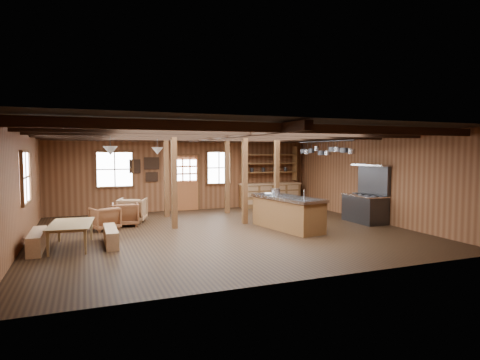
# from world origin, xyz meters

# --- Properties ---
(room) EXTENTS (10.04, 9.04, 2.84)m
(room) POSITION_xyz_m (0.00, 0.00, 1.40)
(room) COLOR black
(room) RESTS_ON ground
(ceiling_joists) EXTENTS (9.80, 8.82, 0.18)m
(ceiling_joists) POSITION_xyz_m (0.00, 0.18, 2.68)
(ceiling_joists) COLOR black
(ceiling_joists) RESTS_ON ceiling
(timber_posts) EXTENTS (3.95, 2.35, 2.80)m
(timber_posts) POSITION_xyz_m (0.52, 2.08, 1.40)
(timber_posts) COLOR #4A2615
(timber_posts) RESTS_ON floor
(back_door) EXTENTS (1.02, 0.08, 2.15)m
(back_door) POSITION_xyz_m (0.00, 4.45, 0.88)
(back_door) COLOR brown
(back_door) RESTS_ON floor
(window_back_left) EXTENTS (1.32, 0.06, 1.32)m
(window_back_left) POSITION_xyz_m (-2.60, 4.46, 1.60)
(window_back_left) COLOR white
(window_back_left) RESTS_ON wall_back
(window_back_right) EXTENTS (1.02, 0.06, 1.32)m
(window_back_right) POSITION_xyz_m (1.30, 4.46, 1.60)
(window_back_right) COLOR white
(window_back_right) RESTS_ON wall_back
(window_left) EXTENTS (0.14, 1.24, 1.32)m
(window_left) POSITION_xyz_m (-4.96, 0.50, 1.60)
(window_left) COLOR white
(window_left) RESTS_ON wall_back
(notice_boards) EXTENTS (1.08, 0.03, 0.90)m
(notice_boards) POSITION_xyz_m (-1.50, 4.46, 1.64)
(notice_boards) COLOR silver
(notice_boards) RESTS_ON wall_back
(back_counter) EXTENTS (2.55, 0.60, 2.45)m
(back_counter) POSITION_xyz_m (3.40, 4.20, 0.60)
(back_counter) COLOR brown
(back_counter) RESTS_ON floor
(pendant_lamps) EXTENTS (1.86, 2.36, 0.66)m
(pendant_lamps) POSITION_xyz_m (-2.25, 1.00, 2.25)
(pendant_lamps) COLOR #2F3032
(pendant_lamps) RESTS_ON ceiling
(pot_rack) EXTENTS (0.33, 3.00, 0.45)m
(pot_rack) POSITION_xyz_m (3.41, 0.28, 2.27)
(pot_rack) COLOR #2F3032
(pot_rack) RESTS_ON ceiling
(kitchen_island) EXTENTS (1.30, 2.61, 1.20)m
(kitchen_island) POSITION_xyz_m (1.80, -0.28, 0.48)
(kitchen_island) COLOR brown
(kitchen_island) RESTS_ON floor
(step_stool) EXTENTS (0.51, 0.38, 0.42)m
(step_stool) POSITION_xyz_m (2.19, 1.16, 0.21)
(step_stool) COLOR #956743
(step_stool) RESTS_ON floor
(commercial_range) EXTENTS (0.78, 1.48, 1.83)m
(commercial_range) POSITION_xyz_m (4.65, -0.19, 0.60)
(commercial_range) COLOR #2F3032
(commercial_range) RESTS_ON floor
(dining_table) EXTENTS (1.07, 1.72, 0.57)m
(dining_table) POSITION_xyz_m (-3.90, -0.48, 0.29)
(dining_table) COLOR olive
(dining_table) RESTS_ON floor
(bench_wall) EXTENTS (0.29, 1.56, 0.43)m
(bench_wall) POSITION_xyz_m (-4.65, -0.48, 0.21)
(bench_wall) COLOR #956743
(bench_wall) RESTS_ON floor
(bench_aisle) EXTENTS (0.28, 1.48, 0.41)m
(bench_aisle) POSITION_xyz_m (-3.06, -0.48, 0.20)
(bench_aisle) COLOR #956743
(bench_aisle) RESTS_ON floor
(armchair_a) EXTENTS (0.89, 0.90, 0.66)m
(armchair_a) POSITION_xyz_m (-3.10, 1.50, 0.33)
(armchair_a) COLOR brown
(armchair_a) RESTS_ON floor
(armchair_b) EXTENTS (0.78, 0.80, 0.70)m
(armchair_b) POSITION_xyz_m (-2.50, 1.93, 0.35)
(armchair_b) COLOR brown
(armchair_b) RESTS_ON floor
(armchair_c) EXTENTS (1.04, 1.06, 0.76)m
(armchair_c) POSITION_xyz_m (-2.23, 2.52, 0.38)
(armchair_c) COLOR olive
(armchair_c) RESTS_ON floor
(counter_pot) EXTENTS (0.29, 0.29, 0.17)m
(counter_pot) POSITION_xyz_m (1.76, 0.42, 1.03)
(counter_pot) COLOR #ACAEB3
(counter_pot) RESTS_ON kitchen_island
(bowl) EXTENTS (0.33, 0.33, 0.06)m
(bowl) POSITION_xyz_m (1.46, 0.26, 0.97)
(bowl) COLOR silver
(bowl) RESTS_ON kitchen_island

